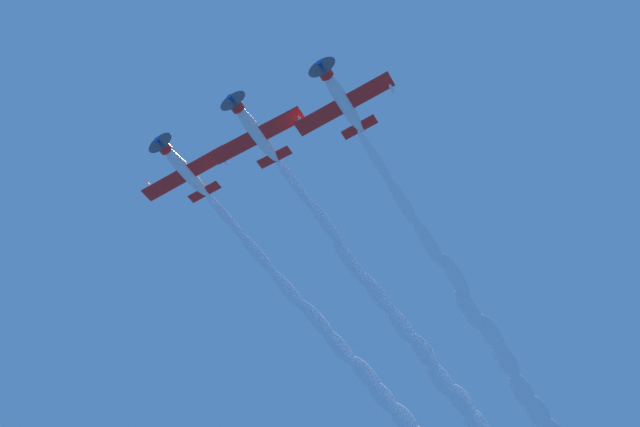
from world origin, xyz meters
TOP-DOWN VIEW (x-y plane):
  - airplane_lead at (-3.99, -2.73)m, footprint 8.48×9.27m
  - airplane_left_wingman at (-0.84, 5.49)m, footprint 8.49×9.32m
  - airplane_right_wingman at (3.61, 13.10)m, footprint 8.47×9.26m
  - smoke_trail_lead at (40.00, -22.63)m, footprint 61.36×29.61m
  - smoke_trail_left_wingman at (43.14, -14.52)m, footprint 61.78×29.39m
  - smoke_trail_right_wingman at (47.60, -6.73)m, footprint 61.19×28.99m

SIDE VIEW (x-z plane):
  - airplane_lead at x=-3.99m, z-range 54.27..57.28m
  - airplane_left_wingman at x=-0.84m, z-range 54.59..57.48m
  - smoke_trail_lead at x=40.00m, z-range 54.47..57.72m
  - smoke_trail_left_wingman at x=43.14m, z-range 54.70..58.16m
  - airplane_right_wingman at x=3.61m, z-range 54.94..57.95m
  - smoke_trail_right_wingman at x=47.60m, z-range 55.29..58.57m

